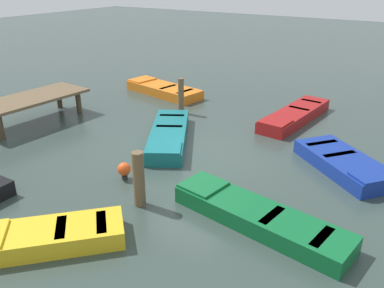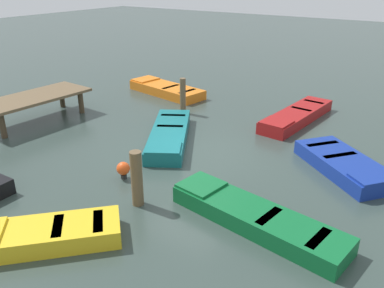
# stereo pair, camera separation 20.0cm
# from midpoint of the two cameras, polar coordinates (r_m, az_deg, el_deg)

# --- Properties ---
(ground_plane) EXTENTS (80.00, 80.00, 0.00)m
(ground_plane) POSITION_cam_midpoint_polar(r_m,az_deg,el_deg) (12.11, 0.47, -1.52)
(ground_plane) COLOR #33423D
(dock_segment) EXTENTS (4.12, 2.01, 0.95)m
(dock_segment) POSITION_cam_midpoint_polar(r_m,az_deg,el_deg) (15.67, -21.50, 5.97)
(dock_segment) COLOR brown
(dock_segment) RESTS_ON ground_plane
(rowboat_red) EXTENTS (4.25, 1.42, 0.46)m
(rowboat_red) POSITION_cam_midpoint_polar(r_m,az_deg,el_deg) (15.24, 15.16, 3.93)
(rowboat_red) COLOR maroon
(rowboat_red) RESTS_ON ground_plane
(rowboat_orange) EXTENTS (1.89, 3.91, 0.46)m
(rowboat_orange) POSITION_cam_midpoint_polar(r_m,az_deg,el_deg) (18.17, -3.45, 7.86)
(rowboat_orange) COLOR orange
(rowboat_orange) RESTS_ON ground_plane
(rowboat_yellow) EXTENTS (2.83, 2.79, 0.46)m
(rowboat_yellow) POSITION_cam_midpoint_polar(r_m,az_deg,el_deg) (8.77, -19.59, -12.16)
(rowboat_yellow) COLOR gold
(rowboat_yellow) RESTS_ON ground_plane
(rowboat_green) EXTENTS (1.65, 4.20, 0.46)m
(rowboat_green) POSITION_cam_midpoint_polar(r_m,az_deg,el_deg) (8.93, 9.66, -10.27)
(rowboat_green) COLOR #0F602D
(rowboat_green) RESTS_ON ground_plane
(rowboat_teal) EXTENTS (3.98, 2.98, 0.46)m
(rowboat_teal) POSITION_cam_midpoint_polar(r_m,az_deg,el_deg) (13.01, -2.87, 1.33)
(rowboat_teal) COLOR #14666B
(rowboat_teal) RESTS_ON ground_plane
(rowboat_blue) EXTENTS (2.94, 3.20, 0.46)m
(rowboat_blue) POSITION_cam_midpoint_polar(r_m,az_deg,el_deg) (11.83, 21.56, -2.77)
(rowboat_blue) COLOR navy
(rowboat_blue) RESTS_ON ground_plane
(mooring_piling_far_right) EXTENTS (0.23, 0.23, 1.39)m
(mooring_piling_far_right) POSITION_cam_midpoint_polar(r_m,az_deg,el_deg) (15.47, -0.96, 6.92)
(mooring_piling_far_right) COLOR brown
(mooring_piling_far_right) RESTS_ON ground_plane
(mooring_piling_mid_left) EXTENTS (0.28, 0.28, 1.38)m
(mooring_piling_mid_left) POSITION_cam_midpoint_polar(r_m,az_deg,el_deg) (9.37, -7.34, -4.97)
(mooring_piling_mid_left) COLOR brown
(mooring_piling_mid_left) RESTS_ON ground_plane
(marker_buoy) EXTENTS (0.36, 0.36, 0.48)m
(marker_buoy) POSITION_cam_midpoint_polar(r_m,az_deg,el_deg) (10.76, -9.33, -3.56)
(marker_buoy) COLOR #262626
(marker_buoy) RESTS_ON ground_plane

